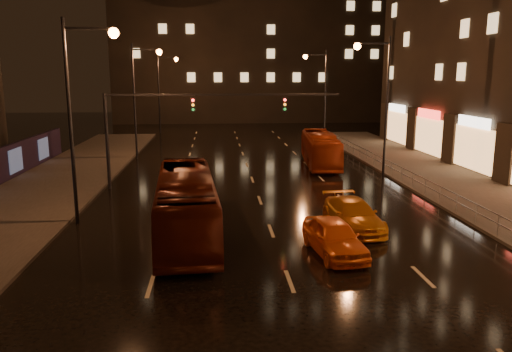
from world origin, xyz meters
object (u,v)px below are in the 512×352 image
at_px(bus_red, 186,205).
at_px(bus_curb, 320,149).
at_px(taxi_near, 334,237).
at_px(taxi_far, 353,215).

distance_m(bus_red, bus_curb, 20.25).
relative_size(taxi_near, taxi_far, 0.89).
relative_size(bus_red, bus_curb, 1.11).
relative_size(bus_red, taxi_far, 2.21).
distance_m(bus_red, taxi_near, 6.94).
bearing_deg(taxi_far, taxi_near, -121.59).
bearing_deg(taxi_near, taxi_far, 55.60).
xyz_separation_m(bus_curb, taxi_near, (-3.75, -20.55, -0.62)).
relative_size(bus_red, taxi_near, 2.47).
height_order(bus_red, taxi_far, bus_red).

